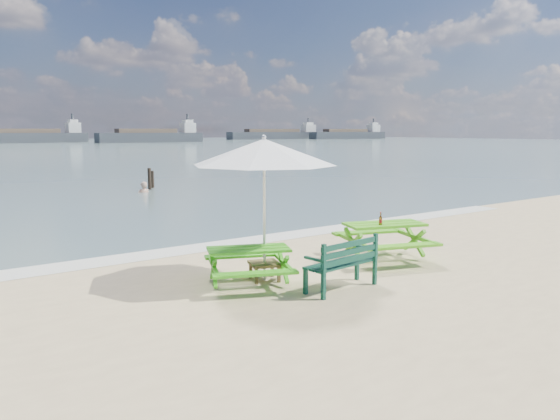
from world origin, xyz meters
TOP-DOWN VIEW (x-y plane):
  - foam_strip at (0.00, 4.60)m, footprint 22.00×0.90m
  - picnic_table_left at (-1.37, 1.27)m, footprint 1.96×2.05m
  - picnic_table_right at (2.06, 1.22)m, footprint 2.20×2.31m
  - park_bench at (-0.17, 0.14)m, footprint 1.50×0.65m
  - side_table at (-0.94, 1.39)m, footprint 0.67×0.67m
  - patio_umbrella at (-0.94, 1.39)m, footprint 3.34×3.34m
  - beer_bottle at (1.81, 1.11)m, footprint 0.07×0.07m
  - swimmer at (2.80, 16.46)m, footprint 0.61×0.41m
  - mooring_pilings at (3.67, 17.68)m, footprint 0.56×0.76m
  - cargo_ships at (54.16, 122.29)m, footprint 138.84×37.61m

SIDE VIEW (x-z plane):
  - swimmer at x=2.80m, z-range -1.15..0.48m
  - foam_strip at x=0.00m, z-range 0.00..0.01m
  - side_table at x=-0.94m, z-range 0.01..0.35m
  - park_bench at x=-0.17m, z-range -0.17..0.72m
  - picnic_table_left at x=-1.37m, z-range -0.01..0.68m
  - mooring_pilings at x=3.67m, z-range -0.24..0.97m
  - picnic_table_right at x=2.06m, z-range -0.02..0.79m
  - beer_bottle at x=1.81m, z-range 0.76..1.03m
  - cargo_ships at x=54.16m, z-range -1.02..3.38m
  - patio_umbrella at x=-0.94m, z-range 1.07..3.69m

